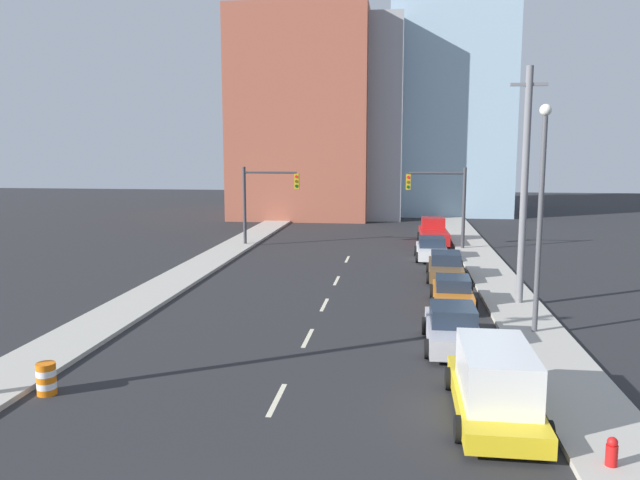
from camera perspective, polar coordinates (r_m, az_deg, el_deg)
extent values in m
cube|color=#ADA89E|center=(54.92, -5.29, 0.88)|extent=(2.54, 89.66, 0.17)
cube|color=#ADA89E|center=(53.83, 12.91, 0.55)|extent=(2.54, 89.66, 0.17)
cube|color=beige|center=(18.51, -3.96, -14.34)|extent=(0.16, 2.40, 0.01)
cube|color=beige|center=(24.04, -1.12, -8.94)|extent=(0.16, 2.40, 0.01)
cube|color=beige|center=(28.98, 0.41, -5.93)|extent=(0.16, 2.40, 0.01)
cube|color=beige|center=(34.23, 1.53, -3.73)|extent=(0.16, 2.40, 0.01)
cube|color=beige|center=(40.86, 2.51, -1.76)|extent=(0.16, 2.40, 0.01)
cube|color=#9E513D|center=(68.86, -1.29, 11.12)|extent=(14.00, 16.00, 21.10)
cube|color=#99999E|center=(72.29, 2.70, 10.67)|extent=(12.00, 20.00, 20.32)
cube|color=#99B7CC|center=(76.78, 11.61, 15.45)|extent=(13.00, 20.00, 33.88)
cylinder|color=#38383D|center=(46.51, -6.91, 3.05)|extent=(0.24, 0.24, 5.87)
cylinder|color=#38383D|center=(45.91, -4.58, 6.18)|extent=(3.93, 0.16, 0.16)
cube|color=#B79319|center=(45.57, -2.14, 5.39)|extent=(0.34, 0.32, 1.10)
cylinder|color=red|center=(45.38, -2.18, 5.81)|extent=(0.22, 0.04, 0.22)
cylinder|color=#593F0C|center=(45.40, -2.17, 5.38)|extent=(0.22, 0.04, 0.22)
cylinder|color=#0C3F14|center=(45.42, -2.17, 4.95)|extent=(0.22, 0.04, 0.22)
cylinder|color=#38383D|center=(45.28, 13.01, 2.75)|extent=(0.24, 0.24, 5.87)
cylinder|color=#38383D|center=(44.97, 10.61, 6.02)|extent=(3.93, 0.16, 0.16)
cube|color=#B79319|center=(44.93, 8.07, 5.28)|extent=(0.34, 0.32, 1.10)
cylinder|color=red|center=(44.75, 8.08, 5.70)|extent=(0.22, 0.04, 0.22)
cylinder|color=#593F0C|center=(44.76, 8.08, 5.27)|extent=(0.22, 0.04, 0.22)
cylinder|color=#0C3F14|center=(44.78, 8.07, 4.83)|extent=(0.22, 0.04, 0.22)
cylinder|color=slate|center=(29.43, 18.18, 4.46)|extent=(0.32, 0.32, 10.74)
cube|color=slate|center=(29.52, 18.58, 13.34)|extent=(1.60, 0.14, 0.14)
cylinder|color=orange|center=(20.44, -23.67, -12.54)|extent=(0.56, 0.56, 0.19)
cylinder|color=white|center=(20.37, -23.70, -12.04)|extent=(0.56, 0.56, 0.19)
cylinder|color=orange|center=(20.31, -23.74, -11.54)|extent=(0.56, 0.56, 0.19)
cylinder|color=white|center=(20.25, -23.77, -11.03)|extent=(0.56, 0.56, 0.19)
cylinder|color=orange|center=(20.19, -23.80, -10.52)|extent=(0.56, 0.56, 0.19)
cylinder|color=#4C4C51|center=(24.90, 19.44, 1.00)|extent=(0.20, 0.20, 8.33)
sphere|color=white|center=(24.77, 19.94, 11.11)|extent=(0.44, 0.44, 0.44)
cylinder|color=red|center=(15.99, 25.08, -17.68)|extent=(0.26, 0.26, 0.65)
sphere|color=red|center=(15.82, 25.18, -16.38)|extent=(0.23, 0.23, 0.23)
cube|color=gold|center=(17.94, 15.56, -13.88)|extent=(2.05, 5.54, 0.52)
cube|color=silver|center=(17.36, 15.81, -11.44)|extent=(1.80, 3.43, 1.30)
cylinder|color=black|center=(19.45, 11.71, -12.30)|extent=(0.22, 0.67, 0.67)
cylinder|color=black|center=(19.72, 17.95, -12.25)|extent=(0.22, 0.67, 0.67)
cylinder|color=black|center=(16.30, 12.59, -16.52)|extent=(0.22, 0.67, 0.67)
cylinder|color=black|center=(16.62, 20.12, -16.33)|extent=(0.22, 0.67, 0.67)
cube|color=#B2B2BC|center=(23.37, 12.00, -8.26)|extent=(1.80, 4.58, 0.70)
cube|color=#1E2838|center=(23.19, 12.05, -6.66)|extent=(1.59, 2.06, 0.64)
cylinder|color=black|center=(24.73, 9.55, -7.74)|extent=(0.22, 0.69, 0.69)
cylinder|color=black|center=(24.87, 13.90, -7.77)|extent=(0.22, 0.69, 0.69)
cylinder|color=black|center=(22.01, 9.81, -9.77)|extent=(0.22, 0.69, 0.69)
cylinder|color=black|center=(22.18, 14.71, -9.79)|extent=(0.22, 0.69, 0.69)
cube|color=orange|center=(29.32, 12.02, -4.98)|extent=(1.84, 4.25, 0.60)
cube|color=#1E2838|center=(29.19, 12.06, -3.86)|extent=(1.57, 1.94, 0.57)
cylinder|color=black|center=(30.59, 10.22, -4.66)|extent=(0.24, 0.68, 0.68)
cylinder|color=black|center=(30.68, 13.57, -4.73)|extent=(0.24, 0.68, 0.68)
cylinder|color=black|center=(28.05, 10.31, -5.85)|extent=(0.24, 0.68, 0.68)
cylinder|color=black|center=(28.15, 13.97, -5.91)|extent=(0.24, 0.68, 0.68)
cube|color=brown|center=(35.33, 11.40, -2.66)|extent=(1.95, 4.74, 0.69)
cube|color=#1E2838|center=(35.22, 11.43, -1.60)|extent=(1.65, 2.16, 0.63)
cylinder|color=black|center=(36.77, 9.86, -2.52)|extent=(0.24, 0.63, 0.62)
cylinder|color=black|center=(36.84, 12.76, -2.58)|extent=(0.24, 0.63, 0.62)
cylinder|color=black|center=(33.93, 9.89, -3.43)|extent=(0.24, 0.63, 0.62)
cylinder|color=black|center=(34.00, 13.05, -3.49)|extent=(0.24, 0.63, 0.62)
cube|color=silver|center=(41.40, 10.16, -1.03)|extent=(1.91, 4.40, 0.66)
cube|color=#1E2838|center=(41.31, 10.19, -0.16)|extent=(1.66, 1.99, 0.62)
cylinder|color=black|center=(42.72, 8.77, -0.96)|extent=(0.23, 0.68, 0.68)
cylinder|color=black|center=(42.84, 11.34, -1.00)|extent=(0.23, 0.68, 0.68)
cylinder|color=black|center=(40.05, 8.89, -1.58)|extent=(0.23, 0.68, 0.68)
cylinder|color=black|center=(40.16, 11.64, -1.62)|extent=(0.23, 0.68, 0.68)
cube|color=red|center=(48.48, 10.34, 0.41)|extent=(2.12, 5.92, 0.86)
cube|color=red|center=(49.24, 10.29, 1.54)|extent=(1.79, 1.80, 0.85)
cylinder|color=black|center=(50.25, 9.02, 0.39)|extent=(0.24, 0.64, 0.64)
cylinder|color=black|center=(50.40, 11.35, 0.35)|extent=(0.24, 0.64, 0.64)
cylinder|color=black|center=(46.65, 9.24, -0.22)|extent=(0.24, 0.64, 0.64)
cylinder|color=black|center=(46.81, 11.75, -0.26)|extent=(0.24, 0.64, 0.64)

